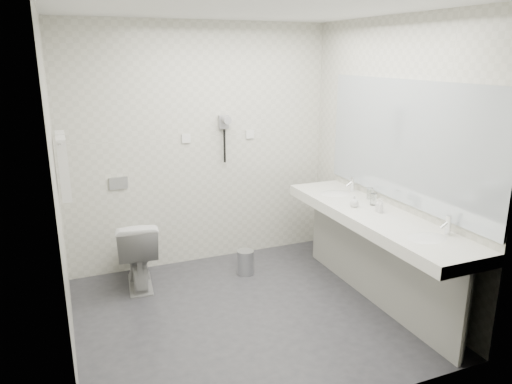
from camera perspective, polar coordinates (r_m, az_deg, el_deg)
name	(u,v)px	position (r m, az deg, el deg)	size (l,w,h in m)	color
floor	(247,314)	(4.33, -1.11, -14.20)	(2.80, 2.80, 0.00)	#2B2B30
ceiling	(245,8)	(3.76, -1.33, 20.87)	(2.80, 2.80, 0.00)	silver
wall_back	(200,147)	(5.07, -6.57, 5.30)	(2.80, 2.80, 0.00)	beige
wall_front	(330,226)	(2.74, 8.73, -4.00)	(2.80, 2.80, 0.00)	beige
wall_left	(57,193)	(3.62, -22.35, -0.13)	(2.60, 2.60, 0.00)	beige
wall_right	(390,160)	(4.55, 15.50, 3.60)	(2.60, 2.60, 0.00)	beige
vanity_counter	(375,218)	(4.35, 13.79, -2.99)	(0.55, 2.20, 0.10)	silver
vanity_panel	(374,262)	(4.51, 13.69, -8.06)	(0.03, 2.15, 0.75)	gray
vanity_post_near	(465,318)	(3.84, 23.38, -13.45)	(0.06, 0.06, 0.75)	silver
vanity_post_far	(319,225)	(5.34, 7.43, -3.93)	(0.06, 0.06, 0.75)	silver
mirror	(405,142)	(4.35, 17.14, 5.61)	(0.02, 2.20, 1.05)	#B2BCC6
basin_near	(427,240)	(3.87, 19.46, -5.32)	(0.40, 0.31, 0.05)	silver
basin_far	(335,195)	(4.85, 9.33, -0.34)	(0.40, 0.31, 0.05)	silver
faucet_near	(448,225)	(3.97, 21.70, -3.63)	(0.04, 0.04, 0.15)	silver
faucet_far	(353,184)	(4.93, 11.31, 0.91)	(0.04, 0.04, 0.15)	silver
soap_bottle_a	(379,205)	(4.36, 14.31, -1.49)	(0.05, 0.05, 0.12)	silver
soap_bottle_b	(354,201)	(4.44, 11.49, -1.08)	(0.08, 0.08, 0.10)	silver
soap_bottle_c	(381,207)	(4.32, 14.49, -1.68)	(0.04, 0.04, 0.11)	silver
glass_left	(373,199)	(4.53, 13.67, -0.84)	(0.06, 0.06, 0.11)	silver
glass_right	(370,193)	(4.71, 13.28, -0.16)	(0.06, 0.06, 0.11)	silver
toilet	(137,252)	(4.83, -13.80, -6.90)	(0.38, 0.67, 0.68)	silver
flush_plate	(119,183)	(4.96, -15.88, 1.01)	(0.18, 0.02, 0.12)	#B2B5BA
pedal_bin	(245,263)	(5.00, -1.26, -8.35)	(0.17, 0.17, 0.24)	#B2B5BA
bin_lid	(245,251)	(4.95, -1.27, -7.01)	(0.17, 0.17, 0.01)	#B2B5BA
towel_rail	(59,138)	(4.09, -22.21, 5.96)	(0.02, 0.02, 0.62)	silver
towel_near	(64,169)	(4.00, -21.71, 2.57)	(0.07, 0.24, 0.48)	silver
towel_far	(63,161)	(4.27, -21.80, 3.36)	(0.07, 0.24, 0.48)	silver
dryer_cradle	(224,122)	(5.07, -3.83, 8.24)	(0.10, 0.04, 0.14)	gray
dryer_barrel	(226,120)	(5.00, -3.57, 8.49)	(0.08, 0.08, 0.14)	gray
dryer_cord	(225,146)	(5.10, -3.72, 5.44)	(0.02, 0.02, 0.35)	black
switch_plate_a	(186,138)	(5.00, -8.23, 6.27)	(0.09, 0.02, 0.09)	silver
switch_plate_b	(250,134)	(5.21, -0.72, 6.82)	(0.09, 0.02, 0.09)	silver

